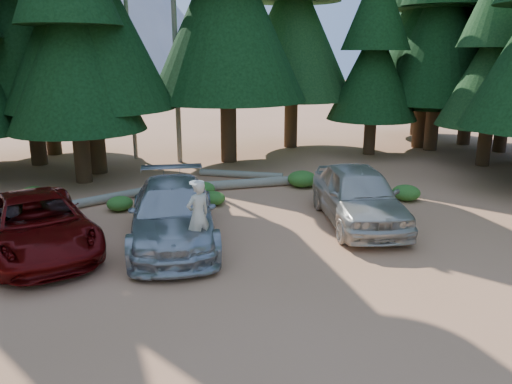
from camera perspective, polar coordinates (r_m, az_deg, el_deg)
The scene contains 19 objects.
ground at distance 11.14m, azimuth -0.84°, elevation -12.07°, with size 160.00×160.00×0.00m, color #B0744A.
forest_belt_north at distance 25.15m, azimuth -10.64°, elevation 3.53°, with size 36.00×7.00×22.00m, color black, non-canonical shape.
snag_front at distance 24.23m, azimuth -9.27°, elevation 17.44°, with size 0.24×0.24×12.00m, color slate.
snag_back at distance 25.50m, azimuth -14.28°, elevation 14.82°, with size 0.20×0.20×10.00m, color slate.
mountain_peak at distance 97.98m, azimuth -18.27°, elevation 19.38°, with size 48.00×50.00×28.00m.
red_pickup at distance 14.55m, azimuth -23.78°, elevation -3.37°, with size 2.55×5.52×1.54m, color #5B0707.
silver_minivan_center at distance 14.20m, azimuth -9.46°, elevation -2.37°, with size 2.34×5.76×1.67m, color #A5A8AD.
silver_minivan_right at distance 15.83m, azimuth 11.61°, elevation -0.34°, with size 2.13×5.30×1.80m, color beige.
frisbee_player at distance 12.33m, azimuth -6.63°, elevation -2.60°, with size 0.76×0.65×1.76m.
log_left at distance 18.53m, azimuth -16.82°, elevation -0.73°, with size 0.32×0.32×4.49m, color slate.
log_mid at distance 21.32m, azimuth -1.77°, elevation 2.03°, with size 0.30×0.30×3.65m, color slate.
log_right at distance 19.79m, azimuth -0.03°, elevation 1.06°, with size 0.37×0.37×5.72m, color slate.
shrub_far_left at distance 19.78m, azimuth -24.15°, elevation -0.17°, with size 0.90×0.90×0.50m, color #30671F.
shrub_left at distance 17.51m, azimuth -15.30°, elevation -1.27°, with size 0.88×0.88×0.48m, color #30671F.
shrub_center_left at distance 18.71m, azimuth -6.16°, elevation 0.34°, with size 0.95×0.95×0.52m, color #30671F.
shrub_center_right at distance 18.63m, azimuth -10.93°, elevation -0.01°, with size 0.85×0.85×0.47m, color #30671F.
shrub_right at distance 17.56m, azimuth -4.95°, elevation -0.73°, with size 0.87×0.87×0.48m, color #30671F.
shrub_far_right at distance 19.93m, azimuth 5.30°, elevation 1.50°, with size 1.16×1.16×0.64m, color #30671F.
shrub_edge_east at distance 18.86m, azimuth 16.78°, elevation -0.08°, with size 1.01×1.01×0.56m, color #30671F.
Camera 1 is at (-2.79, -9.45, 5.19)m, focal length 35.00 mm.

